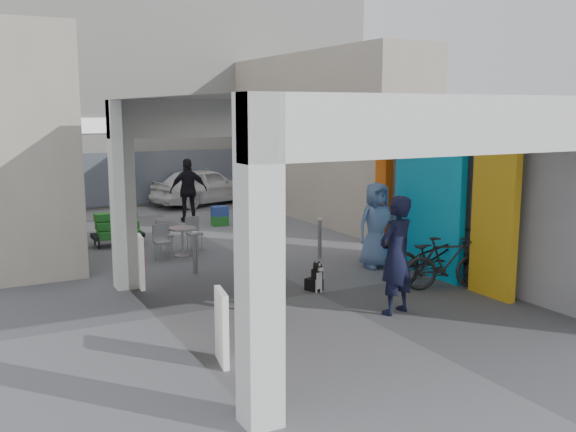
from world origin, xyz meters
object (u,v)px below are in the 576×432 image
man_back_turned (268,257)px  border_collie (316,279)px  man_with_dog (396,255)px  man_elderly (376,225)px  white_van (204,186)px  bicycle_rear (447,263)px  bicycle_front (433,256)px  cafe_set (175,242)px  man_crates (189,190)px  produce_stand (118,233)px

man_back_turned → border_collie: bearing=-10.1°
man_with_dog → man_back_turned: 2.12m
man_elderly → white_van: (-0.07, 10.36, -0.25)m
man_back_turned → man_elderly: bearing=-7.8°
man_back_turned → bicycle_rear: 3.52m
man_back_turned → bicycle_rear: size_ratio=1.07×
man_with_dog → bicycle_front: (1.73, 1.12, -0.43)m
man_with_dog → man_elderly: man_with_dog is taller
cafe_set → man_elderly: (3.42, -3.19, 0.63)m
man_crates → white_van: man_crates is taller
border_collie → bicycle_front: (2.25, -0.60, 0.31)m
man_back_turned → bicycle_front: man_back_turned is taller
cafe_set → border_collie: size_ratio=2.22×
man_back_turned → cafe_set: bearing=58.9°
man_back_turned → man_elderly: man_elderly is taller
border_collie → produce_stand: bearing=90.9°
border_collie → white_van: 11.55m
border_collie → man_with_dog: size_ratio=0.30×
man_back_turned → man_crates: bearing=47.1°
border_collie → man_crates: bearing=66.6°
man_with_dog → bicycle_rear: man_with_dog is taller
man_elderly → bicycle_front: (0.19, -1.61, -0.36)m
bicycle_front → cafe_set: bearing=39.8°
produce_stand → bicycle_front: bicycle_front is taller
man_elderly → white_van: man_elderly is taller
produce_stand → cafe_set: bearing=-59.3°
man_crates → bicycle_rear: size_ratio=1.14×
man_crates → bicycle_rear: 9.41m
produce_stand → white_van: (4.31, 5.59, 0.34)m
man_with_dog → white_van: (1.46, 13.09, -0.33)m
man_back_turned → white_van: 12.31m
produce_stand → border_collie: size_ratio=2.07×
cafe_set → border_collie: bearing=-72.1°
produce_stand → man_crates: size_ratio=0.64×
cafe_set → produce_stand: produce_stand is taller
man_crates → bicycle_rear: man_crates is taller
produce_stand → man_elderly: (4.38, -4.77, 0.59)m
man_back_turned → bicycle_front: size_ratio=0.85×
produce_stand → white_van: size_ratio=0.32×
bicycle_rear → man_crates: bearing=28.7°
border_collie → man_crates: man_crates is taller
cafe_set → man_elderly: size_ratio=0.72×
man_with_dog → man_crates: 9.93m
cafe_set → white_van: (3.34, 7.17, 0.38)m
cafe_set → white_van: bearing=65.0°
produce_stand → man_elderly: bearing=-48.2°
bicycle_front → bicycle_rear: 0.39m
produce_stand → white_van: bearing=51.6°
white_van → man_back_turned: bearing=148.0°
man_elderly → man_back_turned: bearing=-153.0°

